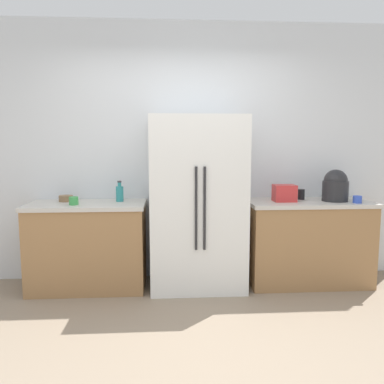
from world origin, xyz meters
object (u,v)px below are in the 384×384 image
object	(u,v)px
toaster	(284,193)
cup_a	(74,201)
refrigerator	(198,203)
bottle_a	(120,193)
bowl_a	(66,198)
cup_b	(301,194)
cup_c	(357,199)
rice_cooker	(335,186)

from	to	relation	value
toaster	cup_a	distance (m)	2.14
refrigerator	toaster	bearing A→B (deg)	1.34
bottle_a	bowl_a	size ratio (longest dim) A/B	1.52
refrigerator	cup_b	distance (m)	1.14
cup_b	cup_c	world-z (taller)	cup_b
toaster	bowl_a	size ratio (longest dim) A/B	1.58
rice_cooker	cup_c	xyz separation A→B (m)	(0.17, -0.15, -0.12)
refrigerator	cup_a	world-z (taller)	refrigerator
refrigerator	toaster	world-z (taller)	refrigerator
toaster	rice_cooker	distance (m)	0.54
refrigerator	rice_cooker	world-z (taller)	refrigerator
toaster	bowl_a	xyz separation A→B (m)	(-2.27, 0.14, -0.06)
refrigerator	rice_cooker	bearing A→B (deg)	0.59
bottle_a	cup_b	bearing A→B (deg)	0.52
bottle_a	bowl_a	world-z (taller)	bottle_a
refrigerator	toaster	distance (m)	0.91
toaster	cup_b	bearing A→B (deg)	28.97
cup_a	cup_c	world-z (taller)	cup_a
toaster	bowl_a	distance (m)	2.27
toaster	cup_c	bearing A→B (deg)	-12.42
refrigerator	cup_b	xyz separation A→B (m)	(1.13, 0.15, 0.06)
refrigerator	cup_a	bearing A→B (deg)	-176.83
bottle_a	bowl_a	xyz separation A→B (m)	(-0.56, 0.04, -0.06)
cup_a	bowl_a	xyz separation A→B (m)	(-0.14, 0.23, -0.01)
cup_b	toaster	bearing A→B (deg)	-151.03
rice_cooker	cup_c	distance (m)	0.25
bottle_a	cup_b	distance (m)	1.93
refrigerator	bowl_a	world-z (taller)	refrigerator
bottle_a	bowl_a	bearing A→B (deg)	176.25
refrigerator	cup_b	size ratio (longest dim) A/B	16.07
cup_b	cup_a	bearing A→B (deg)	-174.83
cup_b	cup_c	size ratio (longest dim) A/B	1.25
rice_cooker	bottle_a	world-z (taller)	rice_cooker
refrigerator	cup_c	distance (m)	1.62
refrigerator	toaster	size ratio (longest dim) A/B	7.84
bottle_a	refrigerator	bearing A→B (deg)	-9.06
cup_c	bowl_a	xyz separation A→B (m)	(-2.97, 0.30, -0.00)
cup_a	bowl_a	bearing A→B (deg)	120.35
refrigerator	bowl_a	bearing A→B (deg)	173.11
cup_a	cup_b	size ratio (longest dim) A/B	0.83
toaster	cup_b	size ratio (longest dim) A/B	2.05
toaster	bottle_a	world-z (taller)	bottle_a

